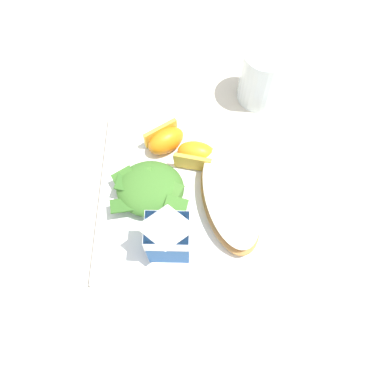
% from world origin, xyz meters
% --- Properties ---
extents(ground, '(3.00, 3.00, 0.00)m').
position_xyz_m(ground, '(0.00, 0.00, 0.00)').
color(ground, beige).
extents(white_plate, '(0.28, 0.28, 0.02)m').
position_xyz_m(white_plate, '(0.00, 0.00, 0.01)').
color(white_plate, white).
rests_on(white_plate, ground).
extents(cheesy_pizza_bread, '(0.12, 0.18, 0.04)m').
position_xyz_m(cheesy_pizza_bread, '(-0.06, 0.01, 0.03)').
color(cheesy_pizza_bread, '#B77F42').
rests_on(cheesy_pizza_bread, white_plate).
extents(green_salad_pile, '(0.12, 0.09, 0.04)m').
position_xyz_m(green_salad_pile, '(0.06, 0.00, 0.04)').
color(green_salad_pile, '#3D7028').
rests_on(green_salad_pile, white_plate).
extents(milk_carton, '(0.06, 0.04, 0.11)m').
position_xyz_m(milk_carton, '(0.03, 0.08, 0.08)').
color(milk_carton, '#23569E').
rests_on(milk_carton, white_plate).
extents(orange_wedge_front, '(0.07, 0.05, 0.04)m').
position_xyz_m(orange_wedge_front, '(-0.01, -0.06, 0.04)').
color(orange_wedge_front, orange).
rests_on(orange_wedge_front, white_plate).
extents(orange_wedge_middle, '(0.07, 0.06, 0.04)m').
position_xyz_m(orange_wedge_middle, '(0.04, -0.08, 0.04)').
color(orange_wedge_middle, orange).
rests_on(orange_wedge_middle, white_plate).
extents(paper_napkin, '(0.12, 0.12, 0.00)m').
position_xyz_m(paper_napkin, '(0.12, 0.19, 0.00)').
color(paper_napkin, white).
rests_on(paper_napkin, ground).
extents(drinking_clear_cup, '(0.07, 0.07, 0.10)m').
position_xyz_m(drinking_clear_cup, '(-0.11, -0.20, 0.05)').
color(drinking_clear_cup, silver).
rests_on(drinking_clear_cup, ground).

